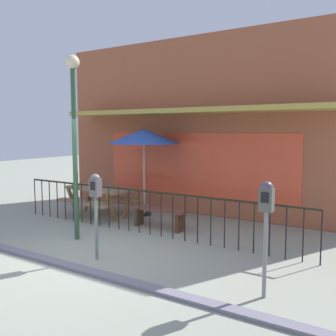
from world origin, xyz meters
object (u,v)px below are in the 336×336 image
object	(u,v)px
patio_bench	(159,213)
parking_meter_far	(266,208)
parking_meter_near	(96,194)
picnic_table_left	(99,193)
patio_umbrella	(144,137)
street_lamp	(74,120)

from	to	relation	value
patio_bench	parking_meter_far	world-z (taller)	parking_meter_far
parking_meter_far	parking_meter_near	bearing A→B (deg)	-178.58
picnic_table_left	patio_bench	distance (m)	2.06
patio_umbrella	parking_meter_far	size ratio (longest dim) A/B	1.44
picnic_table_left	parking_meter_near	xyz separation A→B (m)	(2.22, -2.50, 0.56)
parking_meter_near	parking_meter_far	distance (m)	2.98
street_lamp	parking_meter_near	bearing A→B (deg)	-30.12
parking_meter_near	street_lamp	xyz separation A→B (m)	(-1.19, 0.69, 1.30)
picnic_table_left	patio_umbrella	distance (m)	1.91
picnic_table_left	patio_bench	xyz separation A→B (m)	(2.03, -0.21, -0.26)
patio_umbrella	patio_bench	size ratio (longest dim) A/B	1.64
patio_umbrella	parking_meter_near	size ratio (longest dim) A/B	1.51
parking_meter_far	patio_bench	bearing A→B (deg)	145.02
picnic_table_left	patio_umbrella	world-z (taller)	patio_umbrella
patio_umbrella	street_lamp	distance (m)	2.57
parking_meter_far	street_lamp	bearing A→B (deg)	171.57
patio_umbrella	parking_meter_far	world-z (taller)	patio_umbrella
patio_umbrella	patio_bench	world-z (taller)	patio_umbrella
patio_bench	patio_umbrella	bearing A→B (deg)	138.73
picnic_table_left	parking_meter_near	bearing A→B (deg)	-48.40
picnic_table_left	patio_umbrella	size ratio (longest dim) A/B	0.83
patio_bench	street_lamp	size ratio (longest dim) A/B	0.37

